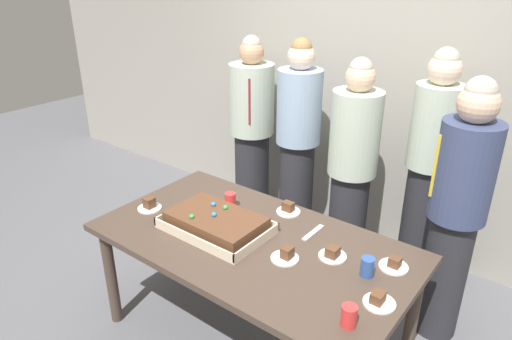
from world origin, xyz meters
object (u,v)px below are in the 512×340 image
at_px(person_serving_front, 298,143).
at_px(plated_slice_center_back, 394,265).
at_px(drink_cup_far_end, 367,267).
at_px(person_far_right_suit, 252,130).
at_px(drink_cup_nearest, 349,316).
at_px(drink_cup_middle, 230,200).
at_px(plated_slice_near_right, 288,209).
at_px(plated_slice_far_right, 286,256).
at_px(sheet_cake, 216,223).
at_px(party_table, 253,251).
at_px(person_green_shirt_behind, 352,169).
at_px(person_striped_tie_right, 428,168).
at_px(person_left_edge_reaching, 457,211).
at_px(plated_slice_near_left, 149,205).
at_px(plated_slice_center_front, 379,300).
at_px(plated_slice_far_left, 333,254).
at_px(cake_server_utensil, 313,233).

bearing_deg(person_serving_front, plated_slice_center_back, 42.73).
xyz_separation_m(drink_cup_far_end, person_far_right_suit, (-1.62, 1.13, 0.05)).
distance_m(drink_cup_nearest, drink_cup_middle, 1.19).
relative_size(plated_slice_near_right, plated_slice_far_right, 1.00).
bearing_deg(drink_cup_middle, sheet_cake, -66.69).
distance_m(party_table, person_serving_front, 1.23).
relative_size(plated_slice_center_back, drink_cup_nearest, 1.50).
bearing_deg(person_serving_front, person_far_right_suit, -110.45).
xyz_separation_m(plated_slice_center_back, person_green_shirt_behind, (-0.65, 0.79, 0.08)).
relative_size(person_striped_tie_right, person_left_edge_reaching, 1.03).
height_order(drink_cup_far_end, person_green_shirt_behind, person_green_shirt_behind).
xyz_separation_m(drink_cup_far_end, person_left_edge_reaching, (0.21, 0.70, 0.08)).
relative_size(plated_slice_near_left, plated_slice_center_front, 1.00).
bearing_deg(plated_slice_center_front, plated_slice_far_left, 150.86).
height_order(plated_slice_near_right, plated_slice_center_back, plated_slice_near_right).
distance_m(plated_slice_near_left, person_far_right_suit, 1.37).
relative_size(sheet_cake, plated_slice_far_left, 4.09).
xyz_separation_m(plated_slice_near_left, person_serving_front, (0.30, 1.25, 0.11)).
xyz_separation_m(plated_slice_center_front, drink_cup_far_end, (-0.14, 0.16, 0.03)).
bearing_deg(person_green_shirt_behind, plated_slice_far_left, 38.05).
distance_m(party_table, cake_server_utensil, 0.36).
bearing_deg(person_far_right_suit, plated_slice_far_right, 13.90).
bearing_deg(sheet_cake, person_striped_tie_right, 58.69).
height_order(plated_slice_center_back, person_striped_tie_right, person_striped_tie_right).
distance_m(plated_slice_far_left, person_striped_tie_right, 1.12).
height_order(party_table, cake_server_utensil, cake_server_utensil).
bearing_deg(drink_cup_middle, person_left_edge_reaching, 26.13).
relative_size(plated_slice_near_right, plated_slice_center_back, 1.00).
height_order(drink_cup_middle, person_left_edge_reaching, person_left_edge_reaching).
height_order(drink_cup_far_end, cake_server_utensil, drink_cup_far_end).
bearing_deg(drink_cup_far_end, drink_cup_nearest, -76.24).
xyz_separation_m(plated_slice_near_left, plated_slice_center_front, (1.52, 0.05, -0.01)).
bearing_deg(person_green_shirt_behind, plated_slice_center_front, 49.21).
relative_size(drink_cup_far_end, person_green_shirt_behind, 0.06).
distance_m(plated_slice_far_right, plated_slice_center_front, 0.53).
bearing_deg(drink_cup_far_end, person_far_right_suit, 145.05).
bearing_deg(plated_slice_near_left, person_far_right_suit, 100.00).
height_order(plated_slice_near_left, cake_server_utensil, plated_slice_near_left).
height_order(person_far_right_suit, person_left_edge_reaching, person_left_edge_reaching).
bearing_deg(plated_slice_near_left, drink_cup_middle, 39.65).
height_order(party_table, plated_slice_far_right, plated_slice_far_right).
relative_size(plated_slice_center_back, person_striped_tie_right, 0.09).
bearing_deg(person_serving_front, person_green_shirt_behind, 68.48).
bearing_deg(party_table, plated_slice_far_right, -9.30).
relative_size(drink_cup_nearest, person_striped_tie_right, 0.06).
bearing_deg(person_green_shirt_behind, drink_cup_middle, -11.18).
bearing_deg(person_far_right_suit, drink_cup_middle, 1.58).
xyz_separation_m(plated_slice_far_left, person_far_right_suit, (-1.41, 1.10, 0.08)).
bearing_deg(person_green_shirt_behind, drink_cup_far_end, 47.83).
bearing_deg(person_striped_tie_right, person_green_shirt_behind, -34.53).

